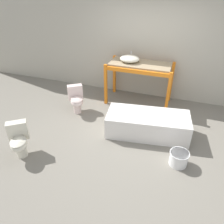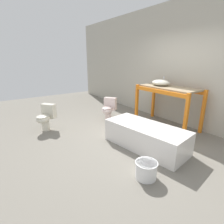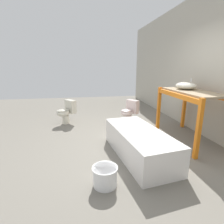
{
  "view_description": "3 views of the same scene",
  "coord_description": "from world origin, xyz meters",
  "px_view_note": "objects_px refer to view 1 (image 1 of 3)",
  "views": [
    {
      "loc": [
        0.91,
        -3.7,
        2.92
      ],
      "look_at": [
        -0.24,
        -0.31,
        0.64
      ],
      "focal_mm": 35.0,
      "sensor_mm": 36.0,
      "label": 1
    },
    {
      "loc": [
        2.68,
        -2.39,
        1.77
      ],
      "look_at": [
        -0.24,
        -0.31,
        0.66
      ],
      "focal_mm": 28.0,
      "sensor_mm": 36.0,
      "label": 2
    },
    {
      "loc": [
        3.15,
        -0.9,
        1.55
      ],
      "look_at": [
        -0.23,
        -0.31,
        0.66
      ],
      "focal_mm": 28.0,
      "sensor_mm": 36.0,
      "label": 3
    }
  ],
  "objects_px": {
    "bathtub_main": "(148,123)",
    "bucket_white": "(179,158)",
    "toilet_far": "(19,140)",
    "sink_basin": "(130,59)",
    "toilet_near": "(76,99)"
  },
  "relations": [
    {
      "from": "bathtub_main",
      "to": "bucket_white",
      "type": "bearing_deg",
      "value": -52.88
    },
    {
      "from": "toilet_far",
      "to": "sink_basin",
      "type": "bearing_deg",
      "value": 27.44
    },
    {
      "from": "toilet_near",
      "to": "bathtub_main",
      "type": "bearing_deg",
      "value": -44.41
    },
    {
      "from": "toilet_near",
      "to": "bucket_white",
      "type": "xyz_separation_m",
      "value": [
        2.51,
        -1.02,
        -0.21
      ]
    },
    {
      "from": "sink_basin",
      "to": "bucket_white",
      "type": "relative_size",
      "value": 1.41
    },
    {
      "from": "sink_basin",
      "to": "bathtub_main",
      "type": "distance_m",
      "value": 1.74
    },
    {
      "from": "toilet_far",
      "to": "bucket_white",
      "type": "xyz_separation_m",
      "value": [
        2.81,
        0.7,
        -0.21
      ]
    },
    {
      "from": "sink_basin",
      "to": "bathtub_main",
      "type": "height_order",
      "value": "sink_basin"
    },
    {
      "from": "toilet_near",
      "to": "bucket_white",
      "type": "relative_size",
      "value": 1.89
    },
    {
      "from": "toilet_near",
      "to": "toilet_far",
      "type": "relative_size",
      "value": 1.0
    },
    {
      "from": "sink_basin",
      "to": "toilet_far",
      "type": "height_order",
      "value": "sink_basin"
    },
    {
      "from": "toilet_near",
      "to": "toilet_far",
      "type": "xyz_separation_m",
      "value": [
        -0.3,
        -1.72,
        0.0
      ]
    },
    {
      "from": "toilet_far",
      "to": "bathtub_main",
      "type": "bearing_deg",
      "value": -2.65
    },
    {
      "from": "bathtub_main",
      "to": "sink_basin",
      "type": "bearing_deg",
      "value": 112.74
    },
    {
      "from": "bathtub_main",
      "to": "bucket_white",
      "type": "height_order",
      "value": "bathtub_main"
    }
  ]
}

